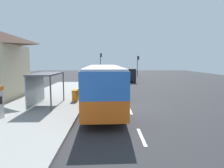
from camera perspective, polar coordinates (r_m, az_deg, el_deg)
ground_plane at (r=29.23m, az=1.55°, el=-0.38°), size 56.00×92.00×0.04m
sidewalk_platform at (r=18.06m, az=-17.41°, el=-4.82°), size 6.20×30.00×0.18m
lane_stripe_seg_0 at (r=9.80m, az=8.60°, el=-14.96°), size 0.16×2.20×0.01m
lane_stripe_seg_1 at (r=14.51m, az=5.27°, el=-7.68°), size 0.16×2.20×0.01m
lane_stripe_seg_2 at (r=19.37m, az=3.65°, el=-3.99°), size 0.16×2.20×0.01m
lane_stripe_seg_3 at (r=24.29m, az=2.68°, el=-1.79°), size 0.16×2.20×0.01m
lane_stripe_seg_4 at (r=29.24m, az=2.04°, el=-0.33°), size 0.16×2.20×0.01m
lane_stripe_seg_5 at (r=34.20m, az=1.59°, el=0.70°), size 0.16×2.20×0.01m
lane_stripe_seg_6 at (r=39.17m, az=1.25°, el=1.48°), size 0.16×2.20×0.01m
lane_stripe_seg_7 at (r=44.14m, az=0.99°, el=2.08°), size 0.16×2.20×0.01m
bus at (r=14.98m, az=-2.51°, el=-0.05°), size 2.86×11.08×3.21m
white_van at (r=34.77m, az=4.77°, el=2.99°), size 2.08×5.23×2.30m
sedan_near at (r=53.58m, az=2.83°, el=3.74°), size 1.90×4.43×1.52m
sedan_far at (r=44.27m, az=3.64°, el=3.10°), size 2.05×4.50×1.52m
recycling_bin_orange at (r=17.02m, az=-10.77°, el=-3.38°), size 0.52×0.52×0.95m
recycling_bin_yellow at (r=17.70m, az=-10.39°, el=-2.98°), size 0.52×0.52×0.95m
traffic_light_near_side at (r=45.85m, az=7.55°, el=6.17°), size 0.49×0.28×4.77m
traffic_light_far_side at (r=46.17m, az=-3.29°, el=6.69°), size 0.49×0.28×5.40m
bus_shelter at (r=15.96m, az=-19.63°, el=0.90°), size 1.80×4.00×2.50m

